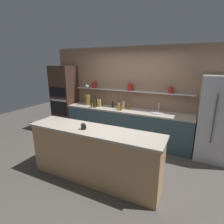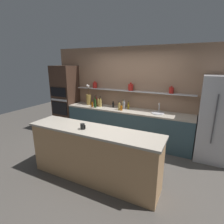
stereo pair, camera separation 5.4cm
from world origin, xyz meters
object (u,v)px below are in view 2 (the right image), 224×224
(bottle_spirit_0, at_px, (124,105))
(bottle_wine_7, at_px, (95,103))
(flower_vase, at_px, (89,99))
(bottle_sauce_9, at_px, (113,105))
(bottle_spirit_4, at_px, (101,103))
(bottle_wine_5, at_px, (96,102))
(refrigerator, at_px, (222,120))
(bottle_sauce_11, at_px, (121,108))
(bottle_spirit_3, at_px, (119,106))
(coffee_mug, at_px, (83,126))
(bottle_sauce_6, at_px, (92,104))
(bottle_spirit_8, at_px, (98,103))
(oven_tower, at_px, (66,99))
(bottle_oil_10, at_px, (128,106))
(bottle_spirit_1, at_px, (123,104))
(bottle_spirit_2, at_px, (100,102))
(sink_fixture, at_px, (158,112))

(bottle_spirit_0, bearing_deg, bottle_wine_7, -165.11)
(flower_vase, distance_m, bottle_sauce_9, 0.84)
(bottle_spirit_4, bearing_deg, bottle_wine_7, -120.30)
(bottle_wine_5, xyz_separation_m, bottle_wine_7, (0.08, -0.19, 0.00))
(bottle_wine_5, bearing_deg, bottle_spirit_0, 1.64)
(bottle_spirit_0, height_order, bottle_wine_5, bottle_wine_5)
(refrigerator, distance_m, bottle_sauce_11, 2.34)
(bottle_spirit_3, relative_size, coffee_mug, 2.31)
(bottle_sauce_6, xyz_separation_m, bottle_spirit_8, (0.12, 0.15, 0.04))
(flower_vase, xyz_separation_m, bottle_wine_5, (0.29, -0.04, -0.05))
(bottle_wine_5, bearing_deg, refrigerator, -0.81)
(oven_tower, bearing_deg, bottle_spirit_3, -3.32)
(bottle_wine_5, bearing_deg, bottle_sauce_11, -10.03)
(oven_tower, distance_m, bottle_wine_5, 1.16)
(bottle_spirit_3, height_order, bottle_wine_5, bottle_wine_5)
(bottle_wine_7, bearing_deg, bottle_oil_10, 16.28)
(bottle_wine_5, bearing_deg, bottle_wine_7, -66.92)
(bottle_spirit_1, bearing_deg, bottle_spirit_3, -91.25)
(bottle_sauce_6, xyz_separation_m, bottle_wine_7, (0.12, -0.03, 0.06))
(bottle_sauce_9, distance_m, coffee_mug, 2.07)
(refrigerator, height_order, bottle_spirit_1, refrigerator)
(flower_vase, xyz_separation_m, bottle_spirit_1, (1.11, 0.10, -0.08))
(bottle_oil_10, height_order, coffee_mug, bottle_oil_10)
(bottle_spirit_8, height_order, bottle_sauce_9, bottle_spirit_8)
(bottle_spirit_0, xyz_separation_m, bottle_sauce_11, (0.00, -0.18, -0.04))
(bottle_spirit_2, distance_m, bottle_wine_7, 0.28)
(sink_fixture, xyz_separation_m, bottle_sauce_11, (-0.95, -0.16, 0.05))
(bottle_spirit_2, relative_size, bottle_oil_10, 1.31)
(bottle_sauce_9, bearing_deg, flower_vase, -179.38)
(bottle_spirit_1, bearing_deg, bottle_wine_7, -156.01)
(bottle_sauce_11, bearing_deg, bottle_wine_5, 169.97)
(bottle_spirit_3, height_order, bottle_sauce_11, bottle_spirit_3)
(flower_vase, bearing_deg, bottle_spirit_4, -9.14)
(sink_fixture, xyz_separation_m, bottle_oil_10, (-0.84, 0.08, 0.06))
(bottle_wine_5, bearing_deg, bottle_sauce_6, -103.77)
(bottle_wine_7, xyz_separation_m, bottle_sauce_11, (0.81, 0.03, -0.06))
(bottle_spirit_3, xyz_separation_m, bottle_spirit_4, (-0.64, 0.09, 0.02))
(oven_tower, relative_size, bottle_wine_5, 6.29)
(bottle_spirit_4, bearing_deg, refrigerator, -0.21)
(bottle_spirit_1, distance_m, coffee_mug, 2.12)
(bottle_spirit_3, distance_m, bottle_sauce_9, 0.32)
(oven_tower, height_order, sink_fixture, oven_tower)
(sink_fixture, bearing_deg, bottle_spirit_1, 172.42)
(refrigerator, relative_size, bottle_oil_10, 8.84)
(refrigerator, relative_size, bottle_sauce_11, 11.47)
(bottle_wine_7, xyz_separation_m, bottle_sauce_9, (0.46, 0.24, -0.05))
(bottle_spirit_4, bearing_deg, coffee_mug, -68.49)
(bottle_spirit_2, xyz_separation_m, bottle_oil_10, (0.92, -0.01, -0.03))
(bottle_spirit_1, height_order, bottle_sauce_9, bottle_spirit_1)
(sink_fixture, bearing_deg, bottle_wine_7, -173.78)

